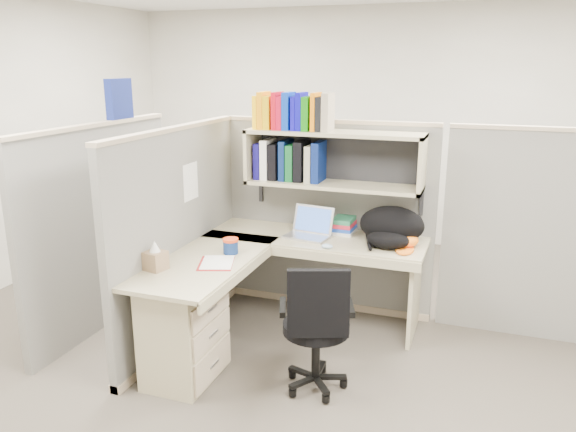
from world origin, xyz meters
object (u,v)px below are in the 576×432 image
at_px(backpack, 390,227).
at_px(task_chair, 316,347).
at_px(desk, 223,305).
at_px(snack_canister, 231,246).
at_px(laptop, 307,223).

distance_m(backpack, task_chair, 1.16).
bearing_deg(desk, task_chair, -10.66).
height_order(backpack, snack_canister, backpack).
xyz_separation_m(desk, snack_canister, (-0.06, 0.26, 0.35)).
bearing_deg(snack_canister, task_chair, -27.20).
distance_m(backpack, snack_canister, 1.21).
relative_size(snack_canister, task_chair, 0.13).
height_order(desk, snack_canister, snack_canister).
bearing_deg(desk, laptop, 66.59).
bearing_deg(snack_canister, desk, -78.14).
distance_m(snack_canister, task_chair, 0.99).
height_order(backpack, task_chair, backpack).
xyz_separation_m(laptop, task_chair, (0.37, -0.95, -0.53)).
bearing_deg(task_chair, snack_canister, 152.80).
bearing_deg(task_chair, backpack, 74.05).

